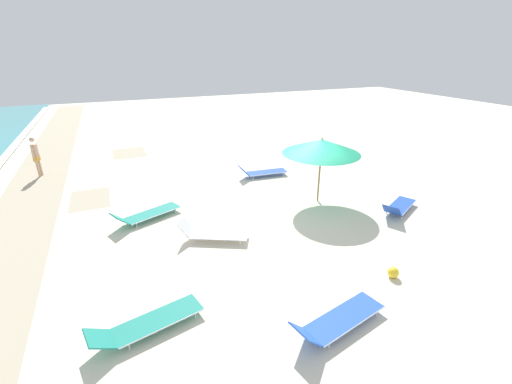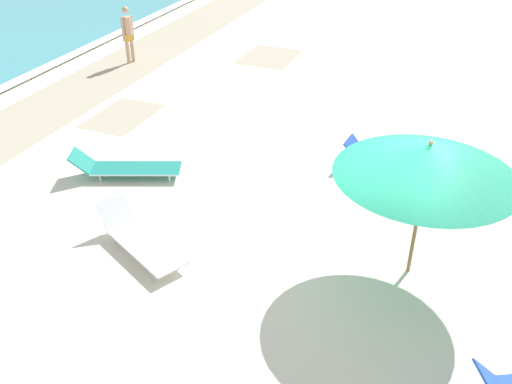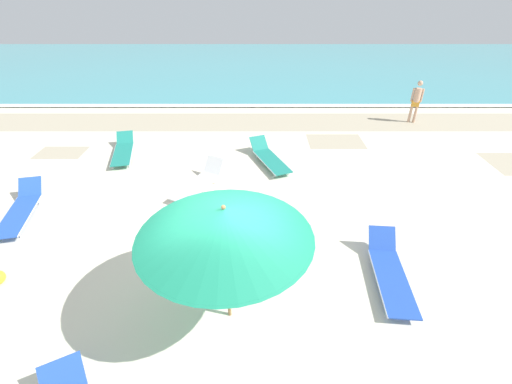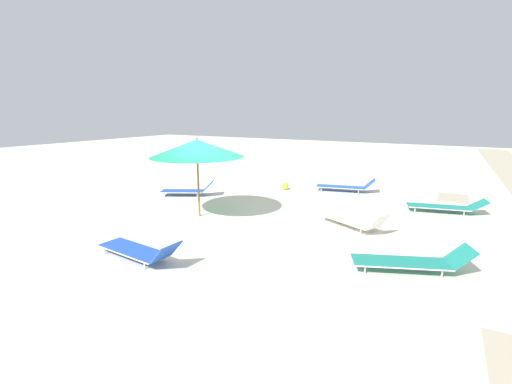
% 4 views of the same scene
% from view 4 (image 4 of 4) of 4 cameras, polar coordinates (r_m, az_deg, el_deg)
% --- Properties ---
extents(ground_plane, '(60.00, 60.00, 0.16)m').
position_cam_4_polar(ground_plane, '(10.44, -5.94, -4.96)').
color(ground_plane, beige).
extents(beach_umbrella, '(2.79, 2.79, 2.44)m').
position_cam_4_polar(beach_umbrella, '(10.40, -9.81, 7.17)').
color(beach_umbrella, olive).
rests_on(beach_umbrella, ground_plane).
extents(sun_lounger_under_umbrella, '(1.08, 2.36, 0.57)m').
position_cam_4_polar(sun_lounger_under_umbrella, '(14.40, 14.73, 0.91)').
color(sun_lounger_under_umbrella, blue).
rests_on(sun_lounger_under_umbrella, ground_plane).
extents(sun_lounger_beside_umbrella, '(1.09, 2.35, 0.49)m').
position_cam_4_polar(sun_lounger_beside_umbrella, '(12.57, 29.08, -2.11)').
color(sun_lounger_beside_umbrella, '#1E8475').
rests_on(sun_lounger_beside_umbrella, ground_plane).
extents(sun_lounger_near_water_left, '(1.46, 2.09, 0.63)m').
position_cam_4_polar(sun_lounger_near_water_left, '(9.91, 16.03, -4.58)').
color(sun_lounger_near_water_left, white).
rests_on(sun_lounger_near_water_left, ground_plane).
extents(sun_lounger_near_water_right, '(0.79, 2.23, 0.58)m').
position_cam_4_polar(sun_lounger_near_water_right, '(7.97, -18.84, -9.19)').
color(sun_lounger_near_water_right, blue).
rests_on(sun_lounger_near_water_right, ground_plane).
extents(sun_lounger_mid_beach_solo, '(1.47, 2.06, 0.57)m').
position_cam_4_polar(sun_lounger_mid_beach_solo, '(13.50, -11.27, 0.32)').
color(sun_lounger_mid_beach_solo, blue).
rests_on(sun_lounger_mid_beach_solo, ground_plane).
extents(sun_lounger_mid_beach_pair_a, '(1.42, 2.34, 0.56)m').
position_cam_4_polar(sun_lounger_mid_beach_pair_a, '(7.74, 24.52, -10.41)').
color(sun_lounger_mid_beach_pair_a, '#1E8475').
rests_on(sun_lounger_mid_beach_pair_a, ground_plane).
extents(beach_ball, '(0.28, 0.28, 0.28)m').
position_cam_4_polar(beach_ball, '(14.34, 4.89, 0.96)').
color(beach_ball, yellow).
rests_on(beach_ball, ground_plane).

